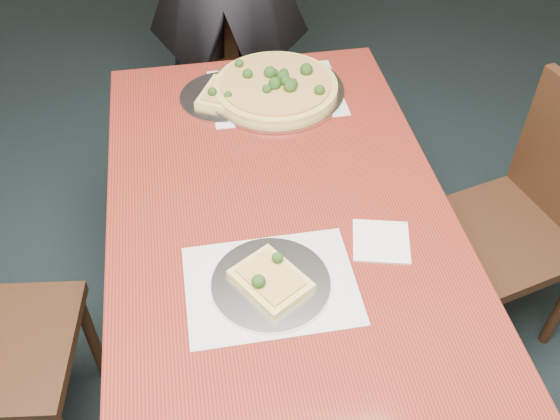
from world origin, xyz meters
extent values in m
cube|color=maroon|center=(0.18, 0.73, 0.73)|extent=(0.90, 1.50, 0.04)
cylinder|color=black|center=(-0.21, 1.42, 0.35)|extent=(0.07, 0.07, 0.70)
cylinder|color=black|center=(0.57, 1.42, 0.35)|extent=(0.07, 0.07, 0.70)
cube|color=black|center=(0.16, 1.79, 0.45)|extent=(0.52, 0.52, 0.04)
cylinder|color=black|center=(-0.07, 1.67, 0.21)|extent=(0.04, 0.04, 0.43)
cylinder|color=black|center=(0.04, 2.02, 0.21)|extent=(0.04, 0.04, 0.43)
cylinder|color=black|center=(0.28, 1.57, 0.21)|extent=(0.04, 0.04, 0.43)
cylinder|color=black|center=(0.38, 1.91, 0.21)|extent=(0.04, 0.04, 0.43)
cube|color=black|center=(0.21, 1.97, 0.69)|extent=(0.41, 0.16, 0.44)
cylinder|color=black|center=(-0.42, 0.79, 0.21)|extent=(0.04, 0.04, 0.43)
cube|color=black|center=(0.91, 0.79, 0.45)|extent=(0.51, 0.51, 0.04)
cylinder|color=black|center=(0.69, 0.93, 0.21)|extent=(0.04, 0.04, 0.43)
cylinder|color=black|center=(1.04, 1.01, 0.21)|extent=(0.04, 0.04, 0.43)
cylinder|color=black|center=(0.77, 0.58, 0.21)|extent=(0.04, 0.04, 0.43)
cube|color=white|center=(0.26, 1.26, 0.75)|extent=(0.42, 0.32, 0.00)
cube|color=white|center=(0.11, 0.49, 0.75)|extent=(0.40, 0.30, 0.00)
cylinder|color=silver|center=(0.26, 1.26, 0.76)|extent=(0.44, 0.44, 0.01)
cylinder|color=gold|center=(0.26, 1.26, 0.77)|extent=(0.40, 0.40, 0.02)
cylinder|color=#E4D377|center=(0.26, 1.26, 0.79)|extent=(0.35, 0.35, 0.01)
sphere|color=#1C3F13|center=(0.38, 1.18, 0.80)|extent=(0.03, 0.03, 0.03)
sphere|color=#1C3F13|center=(0.28, 1.25, 0.80)|extent=(0.04, 0.04, 0.04)
sphere|color=#1C3F13|center=(0.29, 1.21, 0.80)|extent=(0.04, 0.04, 0.04)
sphere|color=#1C3F13|center=(0.25, 1.23, 0.80)|extent=(0.03, 0.03, 0.03)
sphere|color=#1C3F13|center=(0.30, 1.23, 0.80)|extent=(0.04, 0.04, 0.04)
sphere|color=#1C3F13|center=(0.36, 1.30, 0.80)|extent=(0.04, 0.04, 0.04)
sphere|color=#1C3F13|center=(0.29, 1.30, 0.80)|extent=(0.03, 0.03, 0.03)
sphere|color=#1C3F13|center=(0.15, 1.38, 0.80)|extent=(0.03, 0.03, 0.03)
sphere|color=#1C3F13|center=(0.24, 1.23, 0.80)|extent=(0.03, 0.03, 0.03)
sphere|color=#1C3F13|center=(0.24, 1.30, 0.80)|extent=(0.04, 0.04, 0.04)
sphere|color=#1C3F13|center=(0.28, 1.27, 0.80)|extent=(0.04, 0.04, 0.04)
sphere|color=#1C3F13|center=(0.26, 1.30, 0.80)|extent=(0.03, 0.03, 0.03)
sphere|color=#1C3F13|center=(0.17, 1.31, 0.80)|extent=(0.03, 0.03, 0.03)
sphere|color=#1C3F13|center=(0.22, 1.22, 0.80)|extent=(0.03, 0.03, 0.03)
sphere|color=#1C3F13|center=(0.25, 1.24, 0.80)|extent=(0.04, 0.04, 0.04)
cylinder|color=silver|center=(0.11, 0.49, 0.76)|extent=(0.28, 0.28, 0.01)
cube|color=gold|center=(0.11, 0.49, 0.77)|extent=(0.20, 0.21, 0.02)
cube|color=#E4D377|center=(0.11, 0.49, 0.78)|extent=(0.16, 0.17, 0.01)
sphere|color=#1C3F13|center=(0.08, 0.47, 0.79)|extent=(0.03, 0.03, 0.03)
sphere|color=#1C3F13|center=(0.14, 0.54, 0.79)|extent=(0.03, 0.03, 0.03)
cylinder|color=silver|center=(0.09, 1.26, 0.76)|extent=(0.28, 0.28, 0.01)
cube|color=gold|center=(0.09, 1.26, 0.77)|extent=(0.19, 0.21, 0.02)
cube|color=#E4D377|center=(0.09, 1.26, 0.78)|extent=(0.15, 0.17, 0.01)
sphere|color=#1C3F13|center=(0.10, 1.22, 0.79)|extent=(0.03, 0.03, 0.03)
sphere|color=#1C3F13|center=(0.05, 1.25, 0.79)|extent=(0.03, 0.03, 0.03)
cube|color=white|center=(0.41, 0.58, 0.75)|extent=(0.17, 0.17, 0.01)
camera|label=1|loc=(-0.02, -0.41, 1.91)|focal=40.00mm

